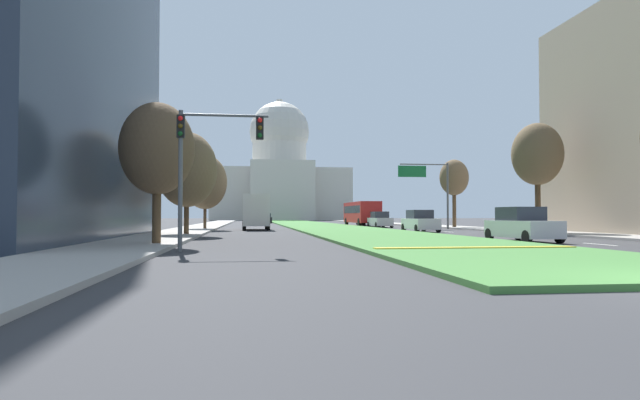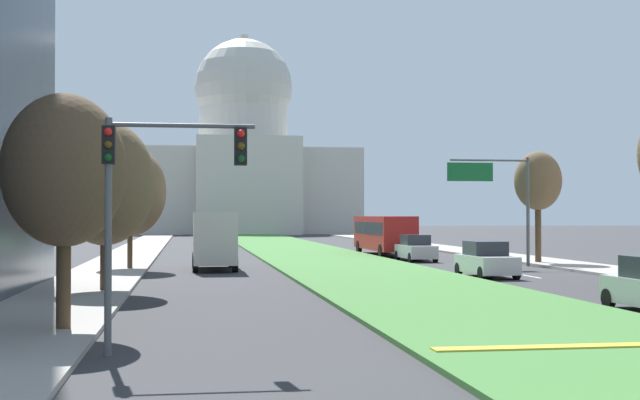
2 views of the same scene
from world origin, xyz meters
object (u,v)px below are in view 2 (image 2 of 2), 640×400
at_px(capitol_building, 244,162).
at_px(sedan_distant, 416,249).
at_px(traffic_light_near_left, 148,182).
at_px(sedan_far_horizon, 390,241).
at_px(street_tree_right_far, 538,182).
at_px(sedan_very_far, 224,237).
at_px(sedan_midblock, 486,260).
at_px(street_tree_left_mid, 105,183).
at_px(street_tree_left_near, 64,171).
at_px(box_truck_delivery, 214,240).
at_px(street_tree_left_far, 130,191).
at_px(overhead_guide_sign, 499,189).
at_px(city_bus, 384,232).

xyz_separation_m(capitol_building, sedan_distant, (5.78, -89.41, -11.12)).
relative_size(traffic_light_near_left, sedan_far_horizon, 1.11).
height_order(street_tree_right_far, sedan_very_far, street_tree_right_far).
bearing_deg(sedan_midblock, capitol_building, 92.95).
distance_m(street_tree_left_mid, sedan_distant, 27.93).
relative_size(street_tree_left_near, box_truck_delivery, 0.97).
height_order(street_tree_right_far, sedan_distant, street_tree_right_far).
bearing_deg(capitol_building, street_tree_left_far, -97.23).
bearing_deg(street_tree_left_mid, sedan_midblock, 19.02).
bearing_deg(overhead_guide_sign, street_tree_left_near, -129.20).
distance_m(street_tree_left_near, street_tree_left_mid, 11.65).
xyz_separation_m(street_tree_left_far, sedan_very_far, (6.71, 40.21, -3.57)).
xyz_separation_m(sedan_distant, sedan_very_far, (-11.32, 33.08, -0.03)).
bearing_deg(street_tree_left_near, box_truck_delivery, 79.74).
distance_m(sedan_distant, sedan_very_far, 34.96).
relative_size(street_tree_left_near, street_tree_left_mid, 0.92).
bearing_deg(capitol_building, city_bus, -86.10).
distance_m(capitol_building, street_tree_right_far, 95.20).
xyz_separation_m(sedan_distant, city_bus, (-0.26, 8.33, 0.96)).
bearing_deg(overhead_guide_sign, traffic_light_near_left, -122.52).
distance_m(street_tree_left_far, street_tree_right_far, 24.69).
relative_size(traffic_light_near_left, city_bus, 0.47).
bearing_deg(overhead_guide_sign, street_tree_left_far, -178.03).
distance_m(sedan_distant, sedan_far_horizon, 16.01).
distance_m(sedan_midblock, city_bus, 23.25).
height_order(street_tree_left_near, street_tree_right_far, street_tree_right_far).
relative_size(street_tree_right_far, sedan_midblock, 1.67).
height_order(sedan_very_far, box_truck_delivery, box_truck_delivery).
height_order(street_tree_left_far, sedan_midblock, street_tree_left_far).
bearing_deg(street_tree_left_near, capitol_building, 84.27).
bearing_deg(sedan_very_far, box_truck_delivery, -93.00).
distance_m(overhead_guide_sign, box_truck_delivery, 17.10).
xyz_separation_m(traffic_light_near_left, street_tree_left_mid, (-2.37, 15.38, 0.51)).
height_order(traffic_light_near_left, sedan_far_horizon, traffic_light_near_left).
bearing_deg(sedan_very_far, overhead_guide_sign, -69.57).
bearing_deg(street_tree_left_mid, sedan_very_far, 82.86).
relative_size(sedan_distant, sedan_very_far, 0.98).
distance_m(street_tree_left_near, sedan_midblock, 25.24).
distance_m(street_tree_right_far, city_bus, 15.11).
height_order(capitol_building, sedan_midblock, capitol_building).
relative_size(capitol_building, traffic_light_near_left, 7.01).
bearing_deg(street_tree_left_mid, street_tree_right_far, 33.41).
xyz_separation_m(overhead_guide_sign, street_tree_right_far, (3.15, 1.65, 0.49)).
distance_m(traffic_light_near_left, overhead_guide_sign, 35.56).
bearing_deg(street_tree_left_mid, box_truck_delivery, 71.19).
distance_m(sedan_far_horizon, sedan_very_far, 21.72).
xyz_separation_m(capitol_building, city_bus, (5.52, -81.07, -10.16)).
distance_m(capitol_building, sedan_midblock, 105.03).
distance_m(capitol_building, sedan_distant, 90.28).
distance_m(overhead_guide_sign, street_tree_left_mid, 25.97).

